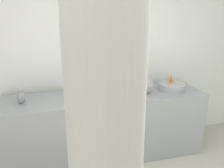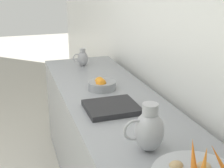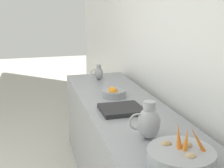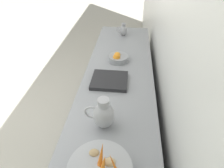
{
  "view_description": "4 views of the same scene",
  "coord_description": "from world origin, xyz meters",
  "views": [
    {
      "loc": [
        1.44,
        -0.65,
        2.01
      ],
      "look_at": [
        -1.3,
        0.06,
        1.11
      ],
      "focal_mm": 38.59,
      "sensor_mm": 36.0,
      "label": 1
    },
    {
      "loc": [
        -0.83,
        1.82,
        1.72
      ],
      "look_at": [
        -1.41,
        0.09,
        1.09
      ],
      "focal_mm": 48.97,
      "sensor_mm": 36.0,
      "label": 2
    },
    {
      "loc": [
        -0.73,
        2.25,
        1.74
      ],
      "look_at": [
        -1.36,
        -0.03,
        1.11
      ],
      "focal_mm": 47.47,
      "sensor_mm": 36.0,
      "label": 3
    },
    {
      "loc": [
        -1.59,
        1.5,
        1.99
      ],
      "look_at": [
        -1.45,
        0.21,
        0.98
      ],
      "focal_mm": 30.34,
      "sensor_mm": 36.0,
      "label": 4
    }
  ],
  "objects": [
    {
      "name": "counter_sink_basin",
      "position": [
        -1.42,
        0.06,
        0.91
      ],
      "size": [
        0.34,
        0.3,
        0.04
      ],
      "primitive_type": "cube",
      "color": "#232326",
      "rests_on": "prep_counter"
    },
    {
      "name": "orange_bowl",
      "position": [
        -1.47,
        -0.34,
        0.93
      ],
      "size": [
        0.22,
        0.22,
        0.1
      ],
      "color": "gray",
      "rests_on": "prep_counter"
    },
    {
      "name": "ground_plane",
      "position": [
        0.0,
        0.0,
        0.0
      ],
      "size": [
        16.24,
        16.24,
        0.0
      ],
      "primitive_type": "plane",
      "color": "#B7B2A5"
    },
    {
      "name": "metal_pitcher_tall",
      "position": [
        -1.44,
        0.59,
        1.01
      ],
      "size": [
        0.21,
        0.15,
        0.25
      ],
      "color": "#A3A3A8",
      "rests_on": "prep_counter"
    },
    {
      "name": "prep_counter",
      "position": [
        -1.49,
        0.0,
        0.45
      ],
      "size": [
        0.7,
        2.7,
        0.9
      ],
      "primitive_type": "cube",
      "color": "gray",
      "rests_on": "ground_plane"
    },
    {
      "name": "metal_pitcher_short",
      "position": [
        -1.48,
        -1.04,
        0.97
      ],
      "size": [
        0.15,
        0.1,
        0.18
      ],
      "color": "#939399",
      "rests_on": "prep_counter"
    },
    {
      "name": "tile_wall_left",
      "position": [
        -1.95,
        0.5,
        1.5
      ],
      "size": [
        0.1,
        9.21,
        3.0
      ],
      "primitive_type": "cube",
      "color": "white",
      "rests_on": "ground_plane"
    }
  ]
}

